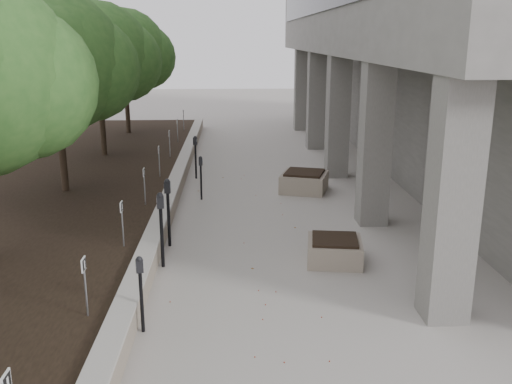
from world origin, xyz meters
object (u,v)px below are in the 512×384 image
object	(u,v)px
crabapple_tree_4	(99,79)
parking_meter_3	(168,213)
parking_meter_2	(162,230)
planter_front	(334,250)
parking_meter_1	(141,295)
parking_meter_4	(201,178)
parking_meter_5	(196,157)
planter_back	(304,181)
crabapple_tree_5	(125,71)
crabapple_tree_3	(57,93)

from	to	relation	value
crabapple_tree_4	parking_meter_3	size ratio (longest dim) A/B	3.48
parking_meter_2	planter_front	bearing A→B (deg)	-11.68
crabapple_tree_4	parking_meter_1	world-z (taller)	crabapple_tree_4
parking_meter_1	parking_meter_4	size ratio (longest dim) A/B	1.00
parking_meter_5	planter_back	xyz separation A→B (m)	(3.41, -1.74, -0.41)
crabapple_tree_5	parking_meter_4	world-z (taller)	crabapple_tree_5
parking_meter_1	crabapple_tree_3	bearing A→B (deg)	97.89
crabapple_tree_3	parking_meter_4	bearing A→B (deg)	4.20
parking_meter_4	parking_meter_5	xyz separation A→B (m)	(-0.31, 2.56, 0.07)
crabapple_tree_4	planter_front	xyz separation A→B (m)	(6.82, -9.53, -2.86)
crabapple_tree_5	planter_front	bearing A→B (deg)	-64.88
crabapple_tree_3	parking_meter_2	xyz separation A→B (m)	(3.26, -4.66, -2.33)
parking_meter_4	parking_meter_1	bearing A→B (deg)	-99.31
crabapple_tree_4	parking_meter_5	bearing A→B (deg)	-31.90
crabapple_tree_4	planter_back	size ratio (longest dim) A/B	4.12
crabapple_tree_4	parking_meter_2	xyz separation A→B (m)	(3.26, -9.66, -2.33)
crabapple_tree_4	parking_meter_3	xyz separation A→B (m)	(3.27, -8.47, -2.34)
crabapple_tree_3	planter_front	world-z (taller)	crabapple_tree_3
crabapple_tree_5	crabapple_tree_4	bearing A→B (deg)	-90.00
parking_meter_4	planter_front	size ratio (longest dim) A/B	1.15
crabapple_tree_4	parking_meter_2	world-z (taller)	crabapple_tree_4
crabapple_tree_3	crabapple_tree_5	world-z (taller)	same
parking_meter_2	parking_meter_5	world-z (taller)	parking_meter_2
crabapple_tree_5	parking_meter_3	bearing A→B (deg)	-76.37
parking_meter_2	parking_meter_4	xyz separation A→B (m)	(0.53, 4.94, -0.15)
crabapple_tree_5	parking_meter_2	world-z (taller)	crabapple_tree_5
crabapple_tree_3	planter_back	world-z (taller)	crabapple_tree_3
parking_meter_2	planter_back	distance (m)	6.83
parking_meter_3	planter_back	world-z (taller)	parking_meter_3
parking_meter_4	planter_front	bearing A→B (deg)	-63.07
parking_meter_1	planter_front	distance (m)	4.53
crabapple_tree_3	crabapple_tree_4	xyz separation A→B (m)	(0.00, 5.00, 0.00)
crabapple_tree_4	planter_front	size ratio (longest dim) A/B	4.88
crabapple_tree_4	parking_meter_3	world-z (taller)	crabapple_tree_4
crabapple_tree_5	planter_back	size ratio (longest dim) A/B	4.12
crabapple_tree_3	planter_front	distance (m)	8.67
parking_meter_3	parking_meter_4	distance (m)	3.78
crabapple_tree_3	crabapple_tree_5	bearing A→B (deg)	90.00
crabapple_tree_3	parking_meter_5	world-z (taller)	crabapple_tree_3
crabapple_tree_3	crabapple_tree_4	distance (m)	5.00
crabapple_tree_4	parking_meter_3	distance (m)	9.37
crabapple_tree_3	planter_front	bearing A→B (deg)	-33.63
crabapple_tree_3	parking_meter_3	distance (m)	5.31
parking_meter_4	crabapple_tree_3	bearing A→B (deg)	178.93
crabapple_tree_4	crabapple_tree_5	distance (m)	5.00
crabapple_tree_4	parking_meter_5	xyz separation A→B (m)	(3.48, -2.16, -2.40)
crabapple_tree_5	parking_meter_5	bearing A→B (deg)	-64.11
parking_meter_1	parking_meter_2	bearing A→B (deg)	73.74
parking_meter_1	parking_meter_5	xyz separation A→B (m)	(0.23, 10.14, 0.07)
crabapple_tree_4	parking_meter_5	world-z (taller)	crabapple_tree_4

